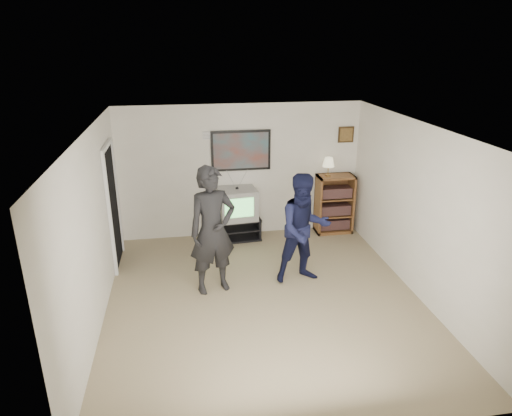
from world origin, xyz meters
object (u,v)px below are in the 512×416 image
object	(u,v)px
media_stand	(237,228)
crt_television	(237,204)
person_tall	(213,231)
person_short	(304,229)
bookshelf	(334,204)

from	to	relation	value
media_stand	crt_television	xyz separation A→B (m)	(0.00, 0.00, 0.50)
person_tall	person_short	distance (m)	1.40
media_stand	person_tall	distance (m)	2.01
bookshelf	person_tall	size ratio (longest dim) A/B	0.59
crt_television	bookshelf	xyz separation A→B (m)	(1.90, 0.05, -0.14)
crt_television	bookshelf	size ratio (longest dim) A/B	0.59
crt_television	bookshelf	world-z (taller)	bookshelf
person_short	person_tall	bearing A→B (deg)	176.74
bookshelf	person_tall	bearing A→B (deg)	-143.63
crt_television	person_short	size ratio (longest dim) A/B	0.39
bookshelf	person_tall	distance (m)	3.10
person_tall	bookshelf	bearing A→B (deg)	20.40
crt_television	bookshelf	distance (m)	1.90
person_short	media_stand	bearing A→B (deg)	109.54
crt_television	person_short	distance (m)	1.90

